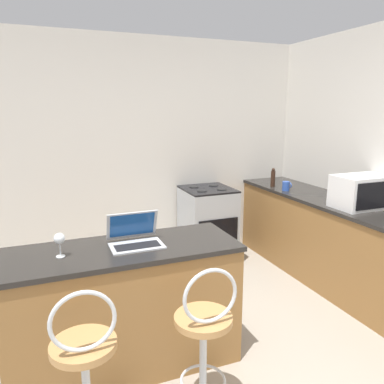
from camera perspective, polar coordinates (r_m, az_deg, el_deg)
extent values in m
cube|color=silver|center=(4.40, -8.64, 5.88)|extent=(12.00, 0.06, 2.60)
cube|color=olive|center=(2.78, -10.13, -17.26)|extent=(1.55, 0.57, 0.86)
cube|color=black|center=(2.59, -10.51, -8.68)|extent=(1.58, 0.60, 0.03)
cube|color=olive|center=(4.10, 22.06, -8.00)|extent=(0.60, 3.01, 0.86)
cube|color=black|center=(3.97, 22.59, -1.96)|extent=(0.63, 3.04, 0.03)
cylinder|color=#B7844C|center=(2.14, -16.20, -21.57)|extent=(0.34, 0.34, 0.04)
torus|color=silver|center=(1.96, -16.27, -18.43)|extent=(0.32, 0.02, 0.32)
cylinder|color=silver|center=(2.45, 1.68, -25.01)|extent=(0.04, 0.04, 0.60)
torus|color=silver|center=(2.51, 1.67, -26.70)|extent=(0.28, 0.28, 0.02)
cylinder|color=#B7844C|center=(2.27, 1.74, -18.79)|extent=(0.34, 0.34, 0.04)
torus|color=silver|center=(2.10, 2.82, -15.57)|extent=(0.32, 0.02, 0.32)
cube|color=#B7BABF|center=(2.59, -8.40, -8.12)|extent=(0.35, 0.22, 0.01)
cube|color=black|center=(2.57, -8.32, -8.11)|extent=(0.30, 0.12, 0.00)
cube|color=#B7BABF|center=(2.66, -9.10, -4.97)|extent=(0.35, 0.08, 0.20)
cube|color=#19478C|center=(2.66, -9.08, -4.96)|extent=(0.31, 0.07, 0.17)
cube|color=white|center=(3.86, 24.52, 0.07)|extent=(0.53, 0.33, 0.31)
cube|color=black|center=(3.71, 25.90, -0.52)|extent=(0.37, 0.01, 0.25)
cube|color=#9EA3A8|center=(4.50, 2.37, -5.10)|extent=(0.56, 0.60, 0.87)
cube|color=black|center=(4.25, 4.04, -6.70)|extent=(0.48, 0.01, 0.39)
cube|color=black|center=(4.39, 2.42, 0.44)|extent=(0.56, 0.60, 0.02)
cylinder|color=black|center=(4.23, 1.52, 0.18)|extent=(0.11, 0.11, 0.01)
cylinder|color=black|center=(4.33, 4.59, 0.45)|extent=(0.11, 0.11, 0.01)
cylinder|color=black|center=(4.44, 0.31, 0.79)|extent=(0.11, 0.11, 0.01)
cylinder|color=black|center=(4.54, 3.27, 1.04)|extent=(0.11, 0.11, 0.01)
cylinder|color=#2D51AD|center=(4.38, 14.11, 0.89)|extent=(0.08, 0.08, 0.10)
torus|color=#2D51AD|center=(4.41, 14.67, 1.00)|extent=(0.01, 0.07, 0.07)
cylinder|color=#331E14|center=(4.56, 12.23, 1.97)|extent=(0.05, 0.05, 0.19)
sphere|color=#331E14|center=(4.54, 12.29, 3.34)|extent=(0.04, 0.04, 0.04)
cylinder|color=silver|center=(2.53, -19.37, -9.24)|extent=(0.06, 0.06, 0.00)
cylinder|color=silver|center=(2.52, -19.45, -8.26)|extent=(0.01, 0.01, 0.09)
sphere|color=silver|center=(2.49, -19.57, -6.68)|extent=(0.07, 0.07, 0.07)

